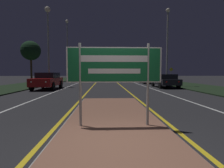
% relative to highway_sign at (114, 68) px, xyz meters
% --- Properties ---
extents(ground_plane, '(160.00, 160.00, 0.00)m').
position_rel_highway_sign_xyz_m(ground_plane, '(0.00, -1.21, -1.64)').
color(ground_plane, '#232326').
extents(median_island, '(2.86, 10.06, 0.10)m').
position_rel_highway_sign_xyz_m(median_island, '(0.00, 0.00, -1.59)').
color(median_island, '#999993').
rests_on(median_island, ground_plane).
extents(verge_left, '(5.00, 100.00, 0.08)m').
position_rel_highway_sign_xyz_m(verge_left, '(-9.50, 18.79, -1.60)').
color(verge_left, black).
rests_on(verge_left, ground_plane).
extents(verge_right, '(5.00, 100.00, 0.08)m').
position_rel_highway_sign_xyz_m(verge_right, '(9.50, 18.79, -1.60)').
color(verge_right, black).
rests_on(verge_right, ground_plane).
extents(centre_line_yellow_left, '(0.12, 70.00, 0.01)m').
position_rel_highway_sign_xyz_m(centre_line_yellow_left, '(-1.62, 23.79, -1.63)').
color(centre_line_yellow_left, gold).
rests_on(centre_line_yellow_left, ground_plane).
extents(centre_line_yellow_right, '(0.12, 70.00, 0.01)m').
position_rel_highway_sign_xyz_m(centre_line_yellow_right, '(1.62, 23.79, -1.63)').
color(centre_line_yellow_right, gold).
rests_on(centre_line_yellow_right, ground_plane).
extents(lane_line_white_left, '(0.12, 70.00, 0.01)m').
position_rel_highway_sign_xyz_m(lane_line_white_left, '(-4.20, 23.79, -1.63)').
color(lane_line_white_left, silver).
rests_on(lane_line_white_left, ground_plane).
extents(lane_line_white_right, '(0.12, 70.00, 0.01)m').
position_rel_highway_sign_xyz_m(lane_line_white_right, '(4.20, 23.79, -1.63)').
color(lane_line_white_right, silver).
rests_on(lane_line_white_right, ground_plane).
extents(edge_line_white_left, '(0.10, 70.00, 0.01)m').
position_rel_highway_sign_xyz_m(edge_line_white_left, '(-7.20, 23.79, -1.63)').
color(edge_line_white_left, silver).
rests_on(edge_line_white_left, ground_plane).
extents(edge_line_white_right, '(0.10, 70.00, 0.01)m').
position_rel_highway_sign_xyz_m(edge_line_white_right, '(7.20, 23.79, -1.63)').
color(edge_line_white_right, silver).
rests_on(edge_line_white_right, ground_plane).
extents(highway_sign, '(2.49, 0.07, 2.18)m').
position_rel_highway_sign_xyz_m(highway_sign, '(0.00, 0.00, 0.00)').
color(highway_sign, '#9E9E99').
rests_on(highway_sign, median_island).
extents(streetlight_left_near, '(0.60, 0.60, 8.50)m').
position_rel_highway_sign_xyz_m(streetlight_left_near, '(-6.30, 14.61, 4.26)').
color(streetlight_left_near, '#9E9E99').
rests_on(streetlight_left_near, ground_plane).
extents(streetlight_left_far, '(0.52, 0.52, 10.26)m').
position_rel_highway_sign_xyz_m(streetlight_left_far, '(-6.49, 25.12, 4.82)').
color(streetlight_left_far, '#9E9E99').
rests_on(streetlight_left_far, ground_plane).
extents(streetlight_right_near, '(0.45, 0.45, 8.50)m').
position_rel_highway_sign_xyz_m(streetlight_right_near, '(6.62, 14.55, 3.49)').
color(streetlight_right_near, '#9E9E99').
rests_on(streetlight_right_near, ground_plane).
extents(car_receding_0, '(1.95, 4.21, 1.36)m').
position_rel_highway_sign_xyz_m(car_receding_0, '(5.87, 12.87, -0.90)').
color(car_receding_0, black).
rests_on(car_receding_0, ground_plane).
extents(car_receding_1, '(1.92, 4.32, 1.55)m').
position_rel_highway_sign_xyz_m(car_receding_1, '(5.90, 20.04, -0.82)').
color(car_receding_1, '#B7B7BC').
rests_on(car_receding_1, ground_plane).
extents(car_receding_2, '(2.01, 4.59, 1.41)m').
position_rel_highway_sign_xyz_m(car_receding_2, '(5.95, 28.86, -0.87)').
color(car_receding_2, silver).
rests_on(car_receding_2, ground_plane).
extents(car_receding_3, '(1.97, 4.48, 1.47)m').
position_rel_highway_sign_xyz_m(car_receding_3, '(5.54, 42.17, -0.85)').
color(car_receding_3, '#B7B7BC').
rests_on(car_receding_3, ground_plane).
extents(car_approaching_0, '(1.97, 4.29, 1.52)m').
position_rel_highway_sign_xyz_m(car_approaching_0, '(-5.51, 11.60, -0.82)').
color(car_approaching_0, maroon).
rests_on(car_approaching_0, ground_plane).
extents(warning_sign, '(0.60, 0.06, 2.18)m').
position_rel_highway_sign_xyz_m(warning_sign, '(9.20, 19.96, -0.24)').
color(warning_sign, '#9E9E99').
rests_on(warning_sign, verge_right).
extents(roadside_palm_left, '(2.46, 2.46, 5.49)m').
position_rel_highway_sign_xyz_m(roadside_palm_left, '(-9.75, 18.43, 2.67)').
color(roadside_palm_left, '#4C3823').
rests_on(roadside_palm_left, verge_left).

